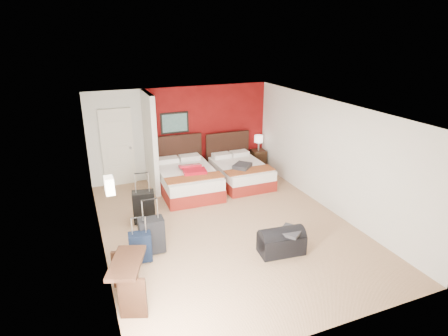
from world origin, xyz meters
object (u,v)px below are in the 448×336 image
suitcase_black (144,208)px  desk (129,282)px  bed_left (188,181)px  suitcase_charcoal (152,237)px  bed_right (241,173)px  suitcase_navy (141,248)px  nightstand (258,159)px  red_suitcase_open (192,169)px  duffel_bag (281,243)px  table_lamp (259,143)px

suitcase_black → desk: 2.54m
bed_left → suitcase_charcoal: bearing=-118.6°
bed_right → suitcase_navy: (-3.19, -2.70, 0.00)m
suitcase_charcoal → suitcase_black: bearing=86.7°
bed_left → suitcase_black: size_ratio=2.86×
bed_left → bed_right: bearing=2.7°
bed_right → suitcase_navy: suitcase_navy is taller
suitcase_navy → nightstand: bearing=47.6°
bed_right → red_suitcase_open: size_ratio=2.34×
nightstand → desk: (-4.51, -4.57, 0.08)m
duffel_bag → nightstand: bearing=74.3°
suitcase_black → suitcase_charcoal: size_ratio=1.03×
bed_left → bed_right: (1.50, 0.03, -0.03)m
duffel_bag → suitcase_charcoal: bearing=163.5°
suitcase_black → duffel_bag: suitcase_black is taller
suitcase_black → duffel_bag: bearing=-36.0°
bed_right → bed_left: bearing=-178.9°
suitcase_black → desk: size_ratio=0.79×
bed_right → suitcase_black: (-2.85, -1.26, 0.08)m
bed_right → suitcase_black: size_ratio=2.60×
bed_left → suitcase_charcoal: (-1.43, -2.46, 0.04)m
nightstand → suitcase_black: size_ratio=0.81×
red_suitcase_open → suitcase_black: (-1.45, -1.13, -0.29)m
duffel_bag → bed_left: bearing=108.9°
suitcase_navy → red_suitcase_open: bearing=62.1°
bed_right → suitcase_charcoal: (-2.93, -2.48, 0.07)m
nightstand → red_suitcase_open: bearing=-153.5°
red_suitcase_open → duffel_bag: (0.68, -3.26, -0.43)m
bed_left → suitcase_navy: bed_left is taller
bed_right → table_lamp: size_ratio=3.97×
suitcase_charcoal → suitcase_navy: suitcase_charcoal is taller
bed_left → desk: (-2.05, -3.67, 0.07)m
table_lamp → suitcase_charcoal: table_lamp is taller
bed_right → desk: desk is taller
bed_left → duffel_bag: bearing=-75.3°
red_suitcase_open → nightstand: red_suitcase_open is taller
table_lamp → suitcase_navy: 5.50m
nightstand → suitcase_navy: bearing=-135.8°
bed_right → desk: size_ratio=2.05×
suitcase_black → suitcase_navy: size_ratio=1.27×
bed_left → nightstand: (2.47, 0.90, -0.02)m
suitcase_black → red_suitcase_open: bearing=47.1°
suitcase_black → nightstand: bearing=38.3°
suitcase_charcoal → bed_left: bearing=60.5°
table_lamp → suitcase_black: 4.39m
table_lamp → red_suitcase_open: bearing=-157.0°
nightstand → table_lamp: bearing=0.0°
bed_right → duffel_bag: bearing=-102.0°
nightstand → desk: 6.42m
nightstand → table_lamp: 0.50m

